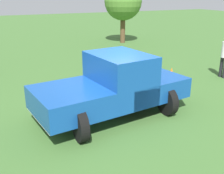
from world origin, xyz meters
TOP-DOWN VIEW (x-y plane):
  - ground_plane at (0.00, 0.00)m, footprint 80.00×80.00m
  - pickup_truck at (0.18, -0.07)m, footprint 2.80×4.70m
  - tree_back_right at (-10.62, 5.80)m, footprint 2.62×2.62m
  - traffic_cone at (-1.82, 3.51)m, footprint 0.32×0.32m

SIDE VIEW (x-z plane):
  - ground_plane at x=0.00m, z-range 0.00..0.00m
  - traffic_cone at x=-1.82m, z-range 0.00..0.55m
  - pickup_truck at x=0.18m, z-range 0.04..1.88m
  - tree_back_right at x=-10.62m, z-range 0.76..4.96m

